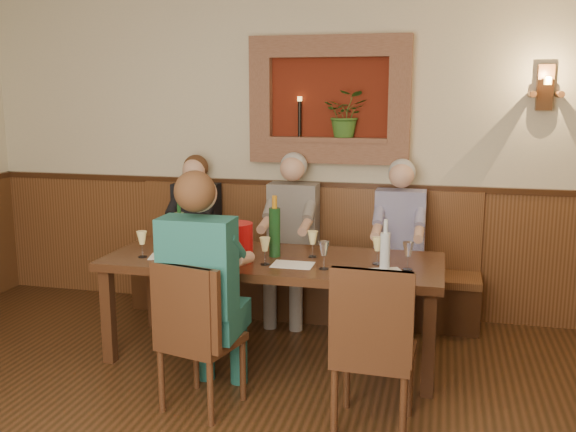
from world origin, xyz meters
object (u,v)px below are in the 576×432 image
Objects in this scene: chair_near_right at (373,381)px; person_chair_front at (205,308)px; water_bottle at (385,251)px; dining_table at (273,268)px; chair_near_left at (201,365)px; person_bench_right at (398,260)px; wine_bottle_green_a at (275,231)px; person_bench_left at (194,248)px; person_bench_mid at (291,251)px; spittoon_bucket at (236,242)px; bench at (301,278)px; wine_bottle_green_b at (180,230)px.

chair_near_right is 1.10m from person_chair_front.
person_chair_front is 1.22m from water_bottle.
person_chair_front reaches higher than dining_table.
water_bottle is at bearing 45.97° from chair_near_left.
person_bench_right is 3.13× the size of wine_bottle_green_a.
person_bench_left is 0.97× the size of person_bench_mid.
spittoon_bucket is 0.31m from wine_bottle_green_a.
chair_near_left is 0.35m from person_chair_front.
dining_table is at bearing 135.67° from chair_near_right.
bench is (0.00, 0.94, -0.35)m from dining_table.
dining_table is 1.73× the size of person_bench_right.
water_bottle is at bearing -2.72° from spittoon_bucket.
person_chair_front reaches higher than bench.
person_bench_left is at bearing 114.02° from person_chair_front.
spittoon_bucket is (0.01, 0.70, 0.61)m from chair_near_left.
person_bench_mid is at bearing 94.93° from wine_bottle_green_a.
chair_near_left is 0.94× the size of chair_near_right.
person_bench_mid is at bearing 94.48° from dining_table.
bench is 8.39× the size of water_bottle.
chair_near_left is 1.14m from wine_bottle_green_a.
wine_bottle_green_a reaches higher than bench.
wine_bottle_green_b reaches higher than spittoon_bucket.
person_bench_right is 1.09m from water_bottle.
person_bench_left is 0.93× the size of person_chair_front.
chair_near_right reaches higher than chair_near_left.
person_chair_front is (0.00, 0.08, 0.34)m from chair_near_left.
person_chair_front is (-0.23, -0.78, -0.06)m from dining_table.
spittoon_bucket is (-0.16, -0.99, 0.30)m from person_bench_mid.
person_bench_right is (0.84, 0.84, -0.10)m from dining_table.
wine_bottle_green_b is at bearing -128.47° from bench.
person_chair_front is 0.99m from wine_bottle_green_b.
chair_near_left is 2.48× the size of wine_bottle_green_b.
person_bench_right is at bearing 42.99° from spittoon_bucket.
chair_near_right is 1.89m from wine_bottle_green_b.
chair_near_right is 2.47m from person_bench_left.
dining_table is at bearing 33.82° from spittoon_bucket.
spittoon_bucket is 0.61× the size of wine_bottle_green_a.
chair_near_left is (-0.23, -0.85, -0.40)m from dining_table.
wine_bottle_green_b is at bearing 159.83° from spittoon_bucket.
person_bench_mid is (0.17, 1.69, 0.31)m from chair_near_left.
dining_table is 0.81m from person_chair_front.
wine_bottle_green_a is 0.73m from wine_bottle_green_b.
water_bottle is (0.81, -0.20, 0.22)m from dining_table.
chair_near_left is at bearing -93.47° from person_chair_front.
person_bench_right is 3.63× the size of wine_bottle_green_b.
chair_near_right is at bearing -46.48° from dining_table.
chair_near_left is 0.64× the size of person_chair_front.
dining_table is 0.87m from water_bottle.
wine_bottle_green_b reaches higher than chair_near_right.
water_bottle is at bearing -30.57° from person_bench_left.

